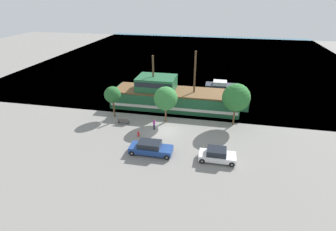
# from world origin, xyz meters

# --- Properties ---
(ground_plane) EXTENTS (160.00, 160.00, 0.00)m
(ground_plane) POSITION_xyz_m (0.00, 0.00, 0.00)
(ground_plane) COLOR gray
(water_surface) EXTENTS (80.00, 80.00, 0.00)m
(water_surface) POSITION_xyz_m (0.00, 44.00, 0.00)
(water_surface) COLOR #38667F
(water_surface) RESTS_ON ground
(pirate_ship) EXTENTS (21.28, 5.59, 9.16)m
(pirate_ship) POSITION_xyz_m (-0.45, 7.84, 1.78)
(pirate_ship) COLOR #1E5633
(pirate_ship) RESTS_ON water_surface
(moored_boat_dockside) EXTENTS (6.31, 2.60, 1.54)m
(moored_boat_dockside) POSITION_xyz_m (7.11, 18.18, 0.59)
(moored_boat_dockside) COLOR #2D333D
(moored_boat_dockside) RESTS_ON water_surface
(parked_car_curb_front) EXTENTS (4.03, 1.93, 1.48)m
(parked_car_curb_front) POSITION_xyz_m (7.05, -5.81, 0.72)
(parked_car_curb_front) COLOR white
(parked_car_curb_front) RESTS_ON ground_plane
(parked_car_curb_mid) EXTENTS (4.94, 1.94, 1.52)m
(parked_car_curb_mid) POSITION_xyz_m (-0.48, -5.91, 0.74)
(parked_car_curb_mid) COLOR navy
(parked_car_curb_mid) RESTS_ON ground_plane
(fire_hydrant) EXTENTS (0.42, 0.25, 0.76)m
(fire_hydrant) POSITION_xyz_m (-3.04, -2.46, 0.41)
(fire_hydrant) COLOR red
(fire_hydrant) RESTS_ON ground_plane
(bench_promenade_east) EXTENTS (1.54, 0.45, 0.85)m
(bench_promenade_east) POSITION_xyz_m (-6.24, 0.58, 0.43)
(bench_promenade_east) COLOR #4C4742
(bench_promenade_east) RESTS_ON ground_plane
(pedestrian_walking_near) EXTENTS (0.32, 0.32, 1.55)m
(pedestrian_walking_near) POSITION_xyz_m (-1.52, -0.21, 0.78)
(pedestrian_walking_near) COLOR #232838
(pedestrian_walking_near) RESTS_ON ground_plane
(tree_row_east) EXTENTS (2.40, 2.40, 4.69)m
(tree_row_east) POSITION_xyz_m (-8.35, 2.55, 3.46)
(tree_row_east) COLOR brown
(tree_row_east) RESTS_ON ground_plane
(tree_row_mideast) EXTENTS (3.31, 3.31, 5.26)m
(tree_row_mideast) POSITION_xyz_m (-0.47, 2.36, 3.60)
(tree_row_mideast) COLOR brown
(tree_row_mideast) RESTS_ON ground_plane
(tree_row_midwest) EXTENTS (3.77, 3.77, 5.99)m
(tree_row_midwest) POSITION_xyz_m (8.99, 3.35, 4.10)
(tree_row_midwest) COLOR brown
(tree_row_midwest) RESTS_ON ground_plane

